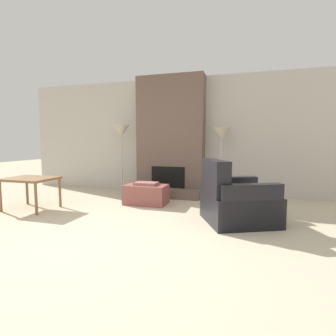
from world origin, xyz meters
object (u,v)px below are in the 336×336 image
(floor_lamp_left, at_px, (121,133))
(floor_lamp_right, at_px, (221,136))
(side_table, at_px, (31,181))
(armchair, at_px, (234,203))
(ottoman, at_px, (146,194))

(floor_lamp_left, xyz_separation_m, floor_lamp_right, (2.24, 0.00, -0.08))
(side_table, bearing_deg, armchair, 4.00)
(armchair, xyz_separation_m, floor_lamp_left, (-2.59, 1.59, 1.08))
(ottoman, bearing_deg, floor_lamp_left, 136.74)
(armchair, bearing_deg, ottoman, 42.19)
(armchair, distance_m, floor_lamp_left, 3.22)
(armchair, relative_size, floor_lamp_right, 0.84)
(side_table, height_order, floor_lamp_right, floor_lamp_right)
(side_table, distance_m, floor_lamp_left, 2.19)
(ottoman, xyz_separation_m, armchair, (1.65, -0.70, 0.09))
(side_table, xyz_separation_m, floor_lamp_left, (0.83, 1.83, 0.87))
(armchair, height_order, side_table, armchair)
(floor_lamp_left, bearing_deg, ottoman, -43.26)
(armchair, bearing_deg, floor_lamp_right, -12.32)
(floor_lamp_right, bearing_deg, floor_lamp_left, -180.00)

